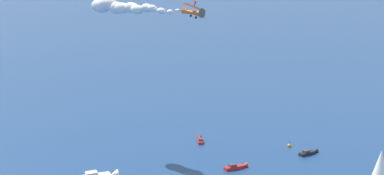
# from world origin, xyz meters

# --- Properties ---
(motorboat_near_centre) EXTENTS (6.03, 5.44, 1.88)m
(motorboat_near_centre) POSITION_xyz_m (-31.69, -21.25, 0.51)
(motorboat_near_centre) COLOR black
(motorboat_near_centre) RESTS_ON ground_plane
(motorboat_far_stbd) EXTENTS (6.52, 4.95, 1.92)m
(motorboat_far_stbd) POSITION_xyz_m (-11.25, -7.36, 0.52)
(motorboat_far_stbd) COLOR #B21E1E
(motorboat_far_stbd) RESTS_ON ground_plane
(sailboat_mid_cluster) EXTENTS (8.18, 5.20, 10.17)m
(sailboat_mid_cluster) POSITION_xyz_m (-46.61, -0.29, 4.64)
(sailboat_mid_cluster) COLOR #23478C
(sailboat_mid_cluster) RESTS_ON ground_plane
(motorboat_outer_ring_a) EXTENTS (2.51, 6.20, 1.75)m
(motorboat_outer_ring_a) POSITION_xyz_m (0.73, -29.33, 0.47)
(motorboat_outer_ring_a) COLOR #B21E1E
(motorboat_outer_ring_a) RESTS_ON ground_plane
(marker_buoy) EXTENTS (1.10, 1.10, 2.10)m
(marker_buoy) POSITION_xyz_m (-26.41, -27.18, 0.39)
(marker_buoy) COLOR orange
(marker_buoy) RESTS_ON ground_plane
(biplane_lead) EXTENTS (6.82, 6.55, 3.94)m
(biplane_lead) POSITION_xyz_m (-0.25, 0.15, 42.15)
(biplane_lead) COLOR orange
(wingwalker_lead) EXTENTS (0.99, 1.19, 1.51)m
(wingwalker_lead) POSITION_xyz_m (-0.66, -0.34, 44.20)
(wingwalker_lead) COLOR red
(smoke_trail_lead) EXTENTS (30.35, 25.09, 5.68)m
(smoke_trail_lead) POSITION_xyz_m (23.02, -18.45, 42.04)
(smoke_trail_lead) COLOR silver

